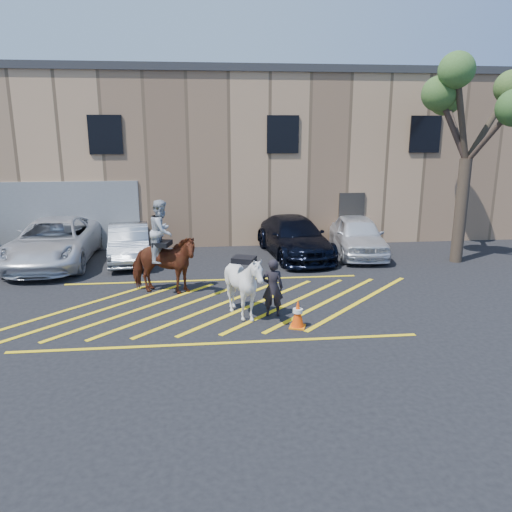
{
  "coord_description": "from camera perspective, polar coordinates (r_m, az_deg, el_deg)",
  "views": [
    {
      "loc": [
        -0.27,
        -13.53,
        4.85
      ],
      "look_at": [
        1.19,
        0.2,
        1.3
      ],
      "focal_mm": 35.0,
      "sensor_mm": 36.0,
      "label": 1
    }
  ],
  "objects": [
    {
      "name": "car_blue_suv",
      "position": [
        19.45,
        4.38,
        2.18
      ],
      "size": [
        2.69,
        5.33,
        1.48
      ],
      "primitive_type": "imported",
      "rotation": [
        0.0,
        0.0,
        0.12
      ],
      "color": "black",
      "rests_on": "ground"
    },
    {
      "name": "handler",
      "position": [
        13.15,
        1.91,
        -3.65
      ],
      "size": [
        0.6,
        0.43,
        1.55
      ],
      "primitive_type": "imported",
      "rotation": [
        0.0,
        0.0,
        3.03
      ],
      "color": "black",
      "rests_on": "ground"
    },
    {
      "name": "car_white_suv",
      "position": [
        20.03,
        11.53,
        2.33
      ],
      "size": [
        2.22,
        4.6,
        1.52
      ],
      "primitive_type": "imported",
      "rotation": [
        0.0,
        0.0,
        -0.1
      ],
      "color": "white",
      "rests_on": "ground"
    },
    {
      "name": "saddled_white",
      "position": [
        12.92,
        -1.35,
        -3.39
      ],
      "size": [
        1.95,
        2.05,
        1.79
      ],
      "color": "silver",
      "rests_on": "ground"
    },
    {
      "name": "car_silver_sedan",
      "position": [
        19.28,
        -14.3,
        1.45
      ],
      "size": [
        1.95,
        4.25,
        1.35
      ],
      "primitive_type": "imported",
      "rotation": [
        0.0,
        0.0,
        0.13
      ],
      "color": "#8D939A",
      "rests_on": "ground"
    },
    {
      "name": "ground",
      "position": [
        14.38,
        -4.66,
        -5.35
      ],
      "size": [
        90.0,
        90.0,
        0.0
      ],
      "primitive_type": "plane",
      "color": "black",
      "rests_on": "ground"
    },
    {
      "name": "hatching_zone",
      "position": [
        14.1,
        -4.63,
        -5.73
      ],
      "size": [
        12.6,
        5.12,
        0.01
      ],
      "color": "yellow",
      "rests_on": "ground"
    },
    {
      "name": "mounted_bay",
      "position": [
        15.07,
        -10.6,
        -0.06
      ],
      "size": [
        2.34,
        1.52,
        2.84
      ],
      "color": "#5E2016",
      "rests_on": "ground"
    },
    {
      "name": "car_white_pickup",
      "position": [
        19.7,
        -22.07,
        1.53
      ],
      "size": [
        2.8,
        5.91,
        1.63
      ],
      "primitive_type": "imported",
      "rotation": [
        0.0,
        0.0,
        0.02
      ],
      "color": "silver",
      "rests_on": "ground"
    },
    {
      "name": "tree",
      "position": [
        19.58,
        23.41,
        15.75
      ],
      "size": [
        3.99,
        4.37,
        7.31
      ],
      "color": "#46392B",
      "rests_on": "ground"
    },
    {
      "name": "traffic_cone",
      "position": [
        12.56,
        4.8,
        -6.57
      ],
      "size": [
        0.48,
        0.48,
        0.73
      ],
      "color": "orange",
      "rests_on": "ground"
    },
    {
      "name": "warehouse",
      "position": [
        25.56,
        -5.6,
        11.66
      ],
      "size": [
        32.42,
        10.2,
        7.3
      ],
      "color": "tan",
      "rests_on": "ground"
    }
  ]
}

